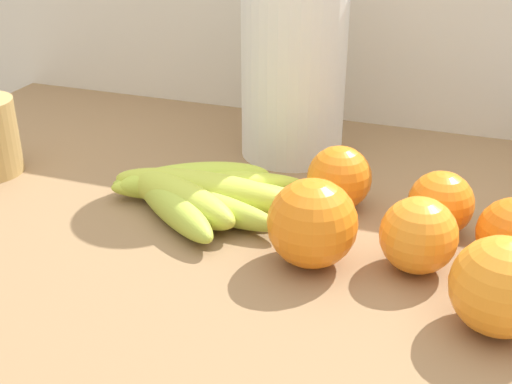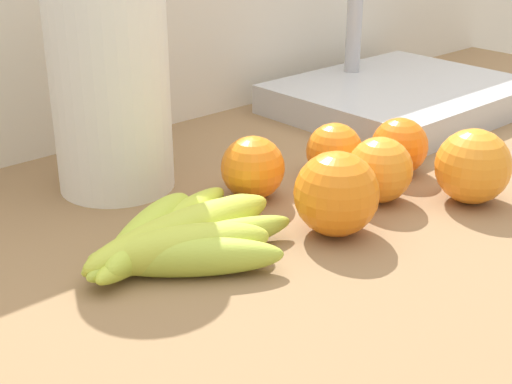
{
  "view_description": "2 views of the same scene",
  "coord_description": "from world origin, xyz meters",
  "px_view_note": "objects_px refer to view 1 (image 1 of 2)",
  "views": [
    {
      "loc": [
        0.01,
        -0.58,
        1.26
      ],
      "look_at": [
        -0.19,
        -0.02,
        0.96
      ],
      "focal_mm": 46.42,
      "sensor_mm": 36.0,
      "label": 1
    },
    {
      "loc": [
        -0.62,
        -0.5,
        1.25
      ],
      "look_at": [
        -0.21,
        -0.04,
        0.98
      ],
      "focal_mm": 51.93,
      "sensor_mm": 36.0,
      "label": 2
    }
  ],
  "objects_px": {
    "banana_bunch": "(196,193)",
    "paper_towel_roll": "(294,48)",
    "orange_right": "(501,287)",
    "orange_center": "(441,203)",
    "orange_back_right": "(339,178)",
    "orange_front": "(418,235)",
    "orange_far_right": "(312,223)"
  },
  "relations": [
    {
      "from": "orange_back_right",
      "to": "orange_right",
      "type": "xyz_separation_m",
      "value": [
        0.17,
        -0.16,
        0.01
      ]
    },
    {
      "from": "banana_bunch",
      "to": "paper_towel_roll",
      "type": "distance_m",
      "value": 0.22
    },
    {
      "from": "orange_center",
      "to": "paper_towel_roll",
      "type": "relative_size",
      "value": 0.22
    },
    {
      "from": "orange_back_right",
      "to": "orange_center",
      "type": "xyz_separation_m",
      "value": [
        0.11,
        -0.02,
        -0.0
      ]
    },
    {
      "from": "banana_bunch",
      "to": "paper_towel_roll",
      "type": "xyz_separation_m",
      "value": [
        0.05,
        0.18,
        0.12
      ]
    },
    {
      "from": "orange_front",
      "to": "orange_back_right",
      "type": "height_order",
      "value": "orange_front"
    },
    {
      "from": "orange_back_right",
      "to": "orange_front",
      "type": "bearing_deg",
      "value": -45.21
    },
    {
      "from": "banana_bunch",
      "to": "orange_center",
      "type": "distance_m",
      "value": 0.25
    },
    {
      "from": "banana_bunch",
      "to": "orange_right",
      "type": "bearing_deg",
      "value": -19.08
    },
    {
      "from": "orange_front",
      "to": "orange_back_right",
      "type": "relative_size",
      "value": 1.02
    },
    {
      "from": "orange_back_right",
      "to": "orange_right",
      "type": "bearing_deg",
      "value": -44.4
    },
    {
      "from": "banana_bunch",
      "to": "paper_towel_roll",
      "type": "height_order",
      "value": "paper_towel_roll"
    },
    {
      "from": "orange_back_right",
      "to": "orange_far_right",
      "type": "relative_size",
      "value": 0.83
    },
    {
      "from": "paper_towel_roll",
      "to": "orange_center",
      "type": "bearing_deg",
      "value": -36.42
    },
    {
      "from": "orange_back_right",
      "to": "paper_towel_roll",
      "type": "xyz_separation_m",
      "value": [
        -0.09,
        0.13,
        0.1
      ]
    },
    {
      "from": "orange_center",
      "to": "paper_towel_roll",
      "type": "bearing_deg",
      "value": 143.58
    },
    {
      "from": "orange_front",
      "to": "orange_center",
      "type": "xyz_separation_m",
      "value": [
        0.01,
        0.08,
        -0.0
      ]
    },
    {
      "from": "orange_front",
      "to": "paper_towel_roll",
      "type": "distance_m",
      "value": 0.31
    },
    {
      "from": "orange_center",
      "to": "paper_towel_roll",
      "type": "height_order",
      "value": "paper_towel_roll"
    },
    {
      "from": "orange_back_right",
      "to": "orange_center",
      "type": "bearing_deg",
      "value": -10.54
    },
    {
      "from": "orange_front",
      "to": "orange_far_right",
      "type": "relative_size",
      "value": 0.85
    },
    {
      "from": "orange_back_right",
      "to": "orange_right",
      "type": "relative_size",
      "value": 0.86
    },
    {
      "from": "orange_right",
      "to": "orange_center",
      "type": "xyz_separation_m",
      "value": [
        -0.06,
        0.14,
        -0.01
      ]
    },
    {
      "from": "orange_right",
      "to": "orange_center",
      "type": "height_order",
      "value": "orange_right"
    },
    {
      "from": "orange_front",
      "to": "orange_right",
      "type": "bearing_deg",
      "value": -43.29
    },
    {
      "from": "banana_bunch",
      "to": "orange_center",
      "type": "xyz_separation_m",
      "value": [
        0.25,
        0.04,
        0.01
      ]
    },
    {
      "from": "orange_far_right",
      "to": "banana_bunch",
      "type": "bearing_deg",
      "value": 156.96
    },
    {
      "from": "orange_right",
      "to": "orange_front",
      "type": "bearing_deg",
      "value": 136.71
    },
    {
      "from": "banana_bunch",
      "to": "orange_front",
      "type": "bearing_deg",
      "value": -9.49
    },
    {
      "from": "orange_front",
      "to": "orange_center",
      "type": "bearing_deg",
      "value": 80.83
    },
    {
      "from": "orange_front",
      "to": "orange_back_right",
      "type": "bearing_deg",
      "value": 134.79
    },
    {
      "from": "orange_front",
      "to": "orange_back_right",
      "type": "xyz_separation_m",
      "value": [
        -0.1,
        0.1,
        -0.0
      ]
    }
  ]
}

